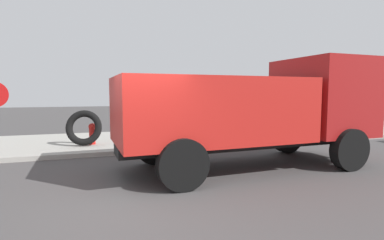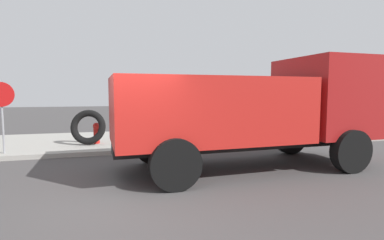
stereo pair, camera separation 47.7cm
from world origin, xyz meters
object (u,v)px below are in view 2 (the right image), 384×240
object	(u,v)px
fire_hydrant	(97,132)
loose_tire	(88,127)
stop_sign	(1,104)
dump_truck_red	(253,108)

from	to	relation	value
fire_hydrant	loose_tire	bearing A→B (deg)	-143.58
loose_tire	stop_sign	size ratio (longest dim) A/B	0.57
fire_hydrant	dump_truck_red	distance (m)	6.05
fire_hydrant	stop_sign	distance (m)	3.14
fire_hydrant	dump_truck_red	bearing A→B (deg)	-45.02
stop_sign	dump_truck_red	distance (m)	7.54
fire_hydrant	stop_sign	bearing A→B (deg)	-156.55
loose_tire	stop_sign	bearing A→B (deg)	-158.22
dump_truck_red	fire_hydrant	bearing A→B (deg)	134.98
loose_tire	dump_truck_red	distance (m)	6.07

